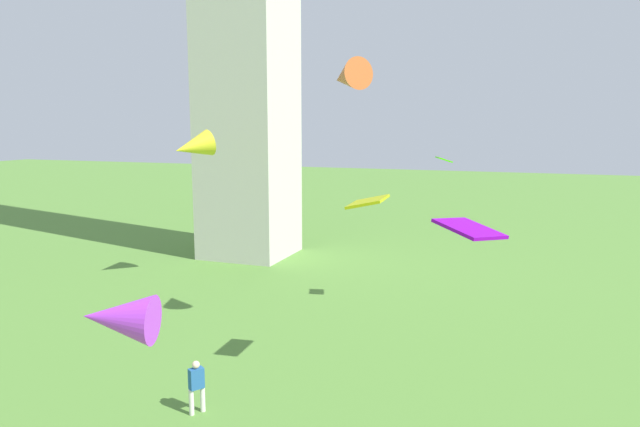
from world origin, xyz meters
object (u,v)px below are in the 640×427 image
Objects in this scene: person_0 at (197,384)px; kite_flying_0 at (347,77)px; kite_flying_5 at (193,147)px; kite_flying_4 at (368,202)px; kite_flying_1 at (118,318)px; kite_flying_6 at (469,229)px; kite_flying_3 at (444,160)px.

kite_flying_0 reaches higher than person_0.
kite_flying_5 reaches higher than person_0.
kite_flying_4 is (1.83, -3.39, -4.44)m from kite_flying_0.
kite_flying_4 is at bearing 140.52° from kite_flying_1.
kite_flying_1 is (-1.67, -11.84, -6.20)m from kite_flying_0.
kite_flying_4 reaches higher than kite_flying_1.
kite_flying_0 is 13.72m from kite_flying_6.
kite_flying_0 reaches higher than kite_flying_1.
kite_flying_1 is 17.82m from kite_flying_3.
kite_flying_0 reaches higher than kite_flying_6.
kite_flying_1 is 19.91m from kite_flying_5.
kite_flying_6 is at bearing 73.37° from kite_flying_1.
person_0 is 0.79× the size of kite_flying_0.
kite_flying_4 is at bearing 158.99° from kite_flying_6.
kite_flying_5 reaches higher than kite_flying_6.
person_0 is 15.11m from kite_flying_3.
person_0 is 12.65m from kite_flying_0.
kite_flying_0 is 1.97× the size of kite_flying_3.
kite_flying_1 is 1.08× the size of kite_flying_4.
kite_flying_0 is at bearing -167.38° from person_0.
kite_flying_1 is 0.70× the size of kite_flying_5.
kite_flying_4 is 15.53m from kite_flying_5.
kite_flying_5 is at bearing 68.49° from kite_flying_3.
kite_flying_5 is (-8.05, 12.76, 6.99)m from person_0.
kite_flying_3 is 17.12m from kite_flying_6.
kite_flying_5 is (-10.77, 5.59, -3.06)m from kite_flying_0.
kite_flying_5 is (-12.60, 8.97, 1.38)m from kite_flying_4.
kite_flying_6 reaches higher than kite_flying_1.
person_0 is at bearing -165.21° from kite_flying_6.
kite_flying_3 is at bearing -172.19° from person_0.
kite_flying_4 is (4.55, 3.79, 5.61)m from person_0.
person_0 is at bearing -27.19° from kite_flying_5.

